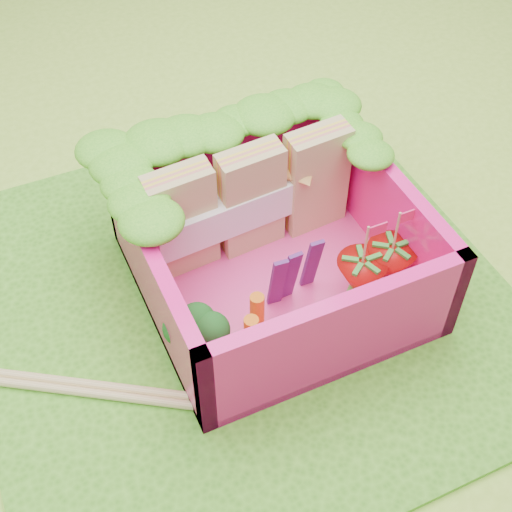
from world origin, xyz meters
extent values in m
plane|color=#91C637|center=(0.00, 0.00, 0.00)|extent=(14.00, 14.00, 0.00)
cube|color=#479622|center=(0.00, 0.00, 0.01)|extent=(2.60, 2.60, 0.03)
cube|color=#EF3C8E|center=(0.20, 0.01, 0.06)|extent=(1.30, 1.30, 0.05)
cube|color=#FF1580|center=(0.20, 0.62, 0.31)|extent=(1.30, 0.07, 0.55)
cube|color=#FF1580|center=(0.20, -0.61, 0.31)|extent=(1.30, 0.07, 0.55)
cube|color=#FF1580|center=(-0.41, 0.01, 0.31)|extent=(0.07, 1.30, 0.55)
cube|color=#FF1580|center=(0.82, 0.01, 0.31)|extent=(0.07, 1.30, 0.55)
ellipsoid|color=green|center=(-0.30, 0.59, 0.64)|extent=(0.30, 0.30, 0.11)
ellipsoid|color=green|center=(-0.15, 0.59, 0.64)|extent=(0.30, 0.30, 0.11)
ellipsoid|color=green|center=(-0.01, 0.59, 0.64)|extent=(0.30, 0.30, 0.11)
ellipsoid|color=green|center=(0.13, 0.59, 0.64)|extent=(0.30, 0.30, 0.11)
ellipsoid|color=green|center=(0.27, 0.59, 0.64)|extent=(0.30, 0.30, 0.11)
ellipsoid|color=green|center=(0.42, 0.59, 0.64)|extent=(0.30, 0.30, 0.11)
ellipsoid|color=green|center=(0.56, 0.59, 0.64)|extent=(0.30, 0.30, 0.11)
ellipsoid|color=green|center=(0.70, 0.59, 0.64)|extent=(0.30, 0.30, 0.11)
ellipsoid|color=green|center=(-0.38, 0.11, 0.64)|extent=(0.27, 0.27, 0.10)
ellipsoid|color=green|center=(-0.38, 0.25, 0.64)|extent=(0.27, 0.27, 0.10)
ellipsoid|color=green|center=(-0.38, 0.39, 0.64)|extent=(0.27, 0.27, 0.10)
ellipsoid|color=green|center=(-0.38, 0.53, 0.64)|extent=(0.27, 0.27, 0.10)
ellipsoid|color=green|center=(-0.38, 0.67, 0.64)|extent=(0.27, 0.27, 0.10)
ellipsoid|color=green|center=(0.78, 0.11, 0.64)|extent=(0.27, 0.27, 0.10)
ellipsoid|color=green|center=(0.78, 0.25, 0.64)|extent=(0.27, 0.27, 0.10)
ellipsoid|color=green|center=(0.78, 0.39, 0.64)|extent=(0.27, 0.27, 0.10)
ellipsoid|color=green|center=(0.78, 0.53, 0.64)|extent=(0.27, 0.27, 0.10)
ellipsoid|color=green|center=(0.78, 0.67, 0.64)|extent=(0.27, 0.27, 0.10)
cube|color=tan|center=(-0.17, 0.30, 0.38)|extent=(0.35, 0.17, 0.59)
cube|color=tan|center=(0.20, 0.30, 0.38)|extent=(0.35, 0.17, 0.59)
cube|color=tan|center=(0.57, 0.30, 0.38)|extent=(0.35, 0.17, 0.59)
cube|color=white|center=(0.20, 0.30, 0.35)|extent=(1.08, 0.25, 0.20)
cylinder|color=#70A04D|center=(-0.30, -0.25, 0.15)|extent=(0.12, 0.12, 0.14)
ellipsoid|color=#15511B|center=(-0.30, -0.25, 0.28)|extent=(0.33, 0.33, 0.12)
cylinder|color=orange|center=(-0.09, -0.36, 0.20)|extent=(0.07, 0.07, 0.24)
cylinder|color=orange|center=(-0.01, -0.25, 0.20)|extent=(0.07, 0.07, 0.23)
cube|color=#4D195A|center=(0.13, -0.18, 0.27)|extent=(0.07, 0.03, 0.38)
cube|color=#4D195A|center=(0.20, -0.17, 0.27)|extent=(0.07, 0.02, 0.38)
cube|color=#4D195A|center=(0.33, -0.14, 0.27)|extent=(0.07, 0.02, 0.38)
cone|color=#B6180B|center=(0.53, -0.28, 0.20)|extent=(0.25, 0.25, 0.25)
cylinder|color=tan|center=(0.53, -0.28, 0.45)|extent=(0.01, 0.01, 0.24)
cube|color=#EE2767|center=(0.58, -0.28, 0.53)|extent=(0.10, 0.01, 0.06)
cone|color=#B6180B|center=(0.70, -0.26, 0.20)|extent=(0.25, 0.25, 0.25)
cylinder|color=tan|center=(0.70, -0.26, 0.45)|extent=(0.01, 0.01, 0.24)
cube|color=#EE2767|center=(0.75, -0.26, 0.53)|extent=(0.10, 0.01, 0.06)
cube|color=#5ABB3A|center=(0.70, -0.07, 0.11)|extent=(0.32, 0.19, 0.05)
cube|color=#5ABB3A|center=(0.41, -0.36, 0.11)|extent=(0.28, 0.27, 0.05)
cube|color=tan|center=(-1.12, -0.07, 0.05)|extent=(1.75, 1.14, 0.04)
cube|color=tan|center=(-1.06, -0.05, 0.05)|extent=(1.75, 1.14, 0.04)
camera|label=1|loc=(-0.86, -2.10, 2.84)|focal=50.00mm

